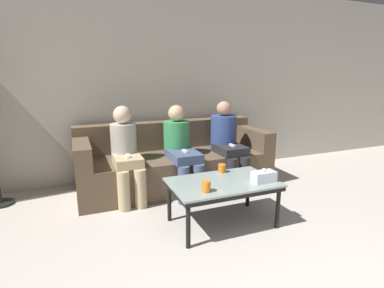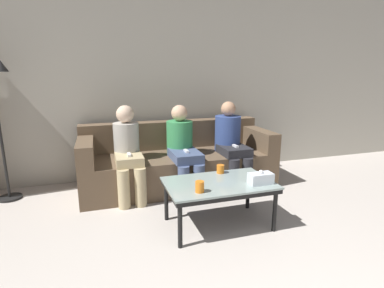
{
  "view_description": "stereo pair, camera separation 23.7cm",
  "coord_description": "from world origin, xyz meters",
  "px_view_note": "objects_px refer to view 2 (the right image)",
  "views": [
    {
      "loc": [
        -1.17,
        -0.3,
        1.43
      ],
      "look_at": [
        0.0,
        2.61,
        0.68
      ],
      "focal_mm": 28.0,
      "sensor_mm": 36.0,
      "label": 1
    },
    {
      "loc": [
        -0.95,
        -0.38,
        1.43
      ],
      "look_at": [
        0.0,
        2.61,
        0.68
      ],
      "focal_mm": 28.0,
      "sensor_mm": 36.0,
      "label": 2
    }
  ],
  "objects_px": {
    "coffee_table": "(219,186)",
    "seated_person_mid_left": "(183,147)",
    "couch": "(178,162)",
    "standing_lamp": "(0,117)",
    "tissue_box": "(261,178)",
    "seated_person_left_end": "(128,150)",
    "cup_near_left": "(220,169)",
    "cup_near_right": "(200,187)",
    "seated_person_mid_right": "(231,141)"
  },
  "relations": [
    {
      "from": "couch",
      "to": "standing_lamp",
      "type": "distance_m",
      "value": 2.09
    },
    {
      "from": "coffee_table",
      "to": "cup_near_right",
      "type": "xyz_separation_m",
      "value": [
        -0.25,
        -0.17,
        0.09
      ]
    },
    {
      "from": "standing_lamp",
      "to": "seated_person_mid_left",
      "type": "height_order",
      "value": "standing_lamp"
    },
    {
      "from": "coffee_table",
      "to": "tissue_box",
      "type": "height_order",
      "value": "tissue_box"
    },
    {
      "from": "cup_near_right",
      "to": "couch",
      "type": "bearing_deg",
      "value": 83.11
    },
    {
      "from": "seated_person_left_end",
      "to": "seated_person_mid_right",
      "type": "distance_m",
      "value": 1.3
    },
    {
      "from": "couch",
      "to": "seated_person_mid_right",
      "type": "relative_size",
      "value": 2.23
    },
    {
      "from": "coffee_table",
      "to": "seated_person_left_end",
      "type": "height_order",
      "value": "seated_person_left_end"
    },
    {
      "from": "seated_person_mid_right",
      "to": "standing_lamp",
      "type": "bearing_deg",
      "value": 172.39
    },
    {
      "from": "coffee_table",
      "to": "cup_near_left",
      "type": "height_order",
      "value": "cup_near_left"
    },
    {
      "from": "cup_near_left",
      "to": "seated_person_mid_left",
      "type": "xyz_separation_m",
      "value": [
        -0.2,
        0.7,
        0.08
      ]
    },
    {
      "from": "cup_near_left",
      "to": "seated_person_mid_right",
      "type": "relative_size",
      "value": 0.08
    },
    {
      "from": "seated_person_left_end",
      "to": "seated_person_mid_right",
      "type": "relative_size",
      "value": 0.99
    },
    {
      "from": "standing_lamp",
      "to": "seated_person_mid_left",
      "type": "relative_size",
      "value": 1.48
    },
    {
      "from": "couch",
      "to": "standing_lamp",
      "type": "xyz_separation_m",
      "value": [
        -1.98,
        0.15,
        0.66
      ]
    },
    {
      "from": "coffee_table",
      "to": "seated_person_mid_left",
      "type": "xyz_separation_m",
      "value": [
        -0.09,
        0.94,
        0.17
      ]
    },
    {
      "from": "seated_person_mid_right",
      "to": "cup_near_left",
      "type": "bearing_deg",
      "value": -121.52
    },
    {
      "from": "seated_person_mid_left",
      "to": "cup_near_right",
      "type": "bearing_deg",
      "value": -98.34
    },
    {
      "from": "tissue_box",
      "to": "standing_lamp",
      "type": "distance_m",
      "value": 2.87
    },
    {
      "from": "coffee_table",
      "to": "seated_person_mid_left",
      "type": "relative_size",
      "value": 0.95
    },
    {
      "from": "tissue_box",
      "to": "cup_near_right",
      "type": "bearing_deg",
      "value": -177.8
    },
    {
      "from": "cup_near_right",
      "to": "seated_person_mid_left",
      "type": "bearing_deg",
      "value": 81.66
    },
    {
      "from": "standing_lamp",
      "to": "couch",
      "type": "bearing_deg",
      "value": -4.24
    },
    {
      "from": "couch",
      "to": "cup_near_left",
      "type": "distance_m",
      "value": 0.97
    },
    {
      "from": "cup_near_left",
      "to": "standing_lamp",
      "type": "xyz_separation_m",
      "value": [
        -2.18,
        1.08,
        0.48
      ]
    },
    {
      "from": "seated_person_left_end",
      "to": "standing_lamp",
      "type": "bearing_deg",
      "value": 164.63
    },
    {
      "from": "coffee_table",
      "to": "standing_lamp",
      "type": "distance_m",
      "value": 2.52
    },
    {
      "from": "cup_near_right",
      "to": "seated_person_mid_left",
      "type": "xyz_separation_m",
      "value": [
        0.16,
        1.11,
        0.08
      ]
    },
    {
      "from": "cup_near_right",
      "to": "seated_person_left_end",
      "type": "distance_m",
      "value": 1.23
    },
    {
      "from": "seated_person_mid_left",
      "to": "standing_lamp",
      "type": "bearing_deg",
      "value": 169.05
    },
    {
      "from": "couch",
      "to": "tissue_box",
      "type": "relative_size",
      "value": 10.94
    },
    {
      "from": "tissue_box",
      "to": "seated_person_left_end",
      "type": "xyz_separation_m",
      "value": [
        -1.09,
        1.1,
        0.08
      ]
    },
    {
      "from": "coffee_table",
      "to": "couch",
      "type": "bearing_deg",
      "value": 94.27
    },
    {
      "from": "cup_near_right",
      "to": "cup_near_left",
      "type": "bearing_deg",
      "value": 48.43
    },
    {
      "from": "coffee_table",
      "to": "seated_person_left_end",
      "type": "xyz_separation_m",
      "value": [
        -0.74,
        0.95,
        0.18
      ]
    },
    {
      "from": "seated_person_mid_right",
      "to": "cup_near_right",
      "type": "bearing_deg",
      "value": -125.43
    },
    {
      "from": "tissue_box",
      "to": "seated_person_mid_right",
      "type": "distance_m",
      "value": 1.14
    },
    {
      "from": "seated_person_left_end",
      "to": "seated_person_mid_left",
      "type": "bearing_deg",
      "value": -1.5
    },
    {
      "from": "standing_lamp",
      "to": "seated_person_mid_right",
      "type": "relative_size",
      "value": 1.45
    },
    {
      "from": "seated_person_mid_left",
      "to": "seated_person_mid_right",
      "type": "xyz_separation_m",
      "value": [
        0.65,
        0.03,
        0.02
      ]
    },
    {
      "from": "couch",
      "to": "coffee_table",
      "type": "distance_m",
      "value": 1.18
    },
    {
      "from": "couch",
      "to": "seated_person_left_end",
      "type": "relative_size",
      "value": 2.25
    },
    {
      "from": "cup_near_right",
      "to": "standing_lamp",
      "type": "height_order",
      "value": "standing_lamp"
    },
    {
      "from": "seated_person_left_end",
      "to": "seated_person_mid_right",
      "type": "xyz_separation_m",
      "value": [
        1.3,
        0.01,
        0.01
      ]
    },
    {
      "from": "coffee_table",
      "to": "cup_near_right",
      "type": "height_order",
      "value": "cup_near_right"
    },
    {
      "from": "standing_lamp",
      "to": "tissue_box",
      "type": "bearing_deg",
      "value": -31.27
    },
    {
      "from": "seated_person_mid_left",
      "to": "seated_person_mid_right",
      "type": "height_order",
      "value": "seated_person_mid_right"
    },
    {
      "from": "couch",
      "to": "cup_near_right",
      "type": "distance_m",
      "value": 1.37
    },
    {
      "from": "cup_near_left",
      "to": "seated_person_left_end",
      "type": "relative_size",
      "value": 0.08
    },
    {
      "from": "coffee_table",
      "to": "tissue_box",
      "type": "relative_size",
      "value": 4.55
    }
  ]
}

